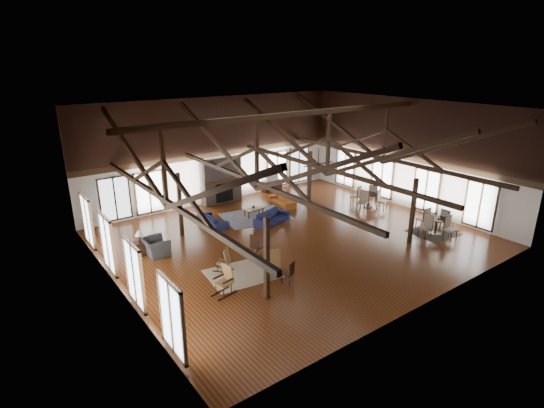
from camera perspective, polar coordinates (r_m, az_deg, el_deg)
floor at (r=19.92m, az=2.86°, el=-4.68°), size 16.00×16.00×0.00m
ceiling at (r=18.35m, az=3.17°, el=12.74°), size 16.00×14.00×0.02m
wall_back at (r=24.59m, az=-7.38°, el=7.14°), size 16.00×0.02×6.00m
wall_front at (r=14.45m, az=20.75°, el=-2.51°), size 16.00×0.02×6.00m
wall_left at (r=15.40m, az=-20.82°, el=-1.21°), size 0.02×14.00×6.00m
wall_right at (r=24.62m, az=17.74°, el=6.41°), size 0.02×14.00×6.00m
roof_truss at (r=18.67m, az=3.06°, el=6.72°), size 15.60×14.07×3.14m
post_grid at (r=19.36m, az=2.94°, el=-0.54°), size 8.16×7.16×3.05m
fireplace at (r=24.72m, az=-6.84°, el=3.14°), size 2.50×0.69×2.60m
ceiling_fan at (r=18.32m, az=6.25°, el=5.44°), size 1.60×1.60×0.75m
sofa_navy_front at (r=21.61m, az=-0.00°, el=-1.84°), size 2.22×1.37×0.61m
sofa_navy_left at (r=21.56m, az=-7.98°, el=-2.14°), size 1.97×0.81×0.57m
sofa_orange at (r=24.29m, az=1.41°, el=0.49°), size 1.98×0.94×0.56m
coffee_table at (r=22.61m, az=-2.46°, el=-0.74°), size 1.13×0.65×0.42m
vase at (r=22.65m, az=-2.51°, el=-0.32°), size 0.21×0.21×0.17m
armchair at (r=18.87m, az=-15.38°, el=-5.57°), size 1.13×0.99×0.73m
side_table_lamp at (r=19.00m, az=-17.34°, el=-5.35°), size 0.46×0.46×1.17m
rocking_chair_a at (r=16.92m, az=-6.34°, el=-7.58°), size 0.77×0.84×0.97m
rocking_chair_b at (r=16.36m, az=0.15°, el=-8.04°), size 0.82×1.04×1.18m
rocking_chair_c at (r=15.41m, az=-6.27°, el=-10.09°), size 0.96×0.64×1.13m
side_chair_a at (r=17.81m, az=-2.14°, el=-5.44°), size 0.59×0.59×1.08m
side_chair_b at (r=15.91m, az=2.41°, el=-9.02°), size 0.51×0.51×0.90m
cafe_table_near at (r=21.68m, az=21.24°, el=-2.41°), size 2.14×2.14×1.11m
cafe_table_far at (r=24.51m, az=12.85°, el=0.85°), size 2.16×2.16×1.11m
cup_near at (r=21.59m, az=21.52°, el=-1.72°), size 0.15×0.15×0.09m
cup_far at (r=24.45m, az=12.73°, el=1.54°), size 0.15×0.15×0.09m
tv_console at (r=26.96m, az=-0.02°, el=2.49°), size 1.31×0.49×0.65m
television at (r=26.77m, az=-0.08°, el=3.69°), size 0.91×0.14×0.52m
rug_tan at (r=16.86m, az=-4.02°, el=-9.33°), size 2.88×2.39×0.01m
rug_navy at (r=22.62m, az=-2.18°, el=-1.68°), size 3.80×3.10×0.01m
rug_dark at (r=22.01m, az=20.87°, el=-3.59°), size 2.14×1.97×0.01m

